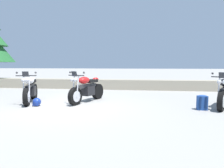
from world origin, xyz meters
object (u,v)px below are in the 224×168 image
motorcycle_red_centre (87,89)px  rider_helmet (37,102)px  rider_backpack (202,102)px  motorcycle_white_near_left (30,89)px

motorcycle_red_centre → rider_helmet: bearing=-146.8°
motorcycle_red_centre → rider_backpack: size_ratio=4.23×
motorcycle_red_centre → motorcycle_white_near_left: bearing=-169.8°
rider_backpack → motorcycle_white_near_left: bearing=176.0°
motorcycle_white_near_left → motorcycle_red_centre: 2.09m
motorcycle_white_near_left → rider_backpack: 5.97m
motorcycle_red_centre → rider_helmet: 1.81m
rider_backpack → rider_helmet: (-5.38, -0.18, -0.11)m
rider_helmet → rider_backpack: bearing=2.0°
rider_backpack → rider_helmet: rider_backpack is taller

